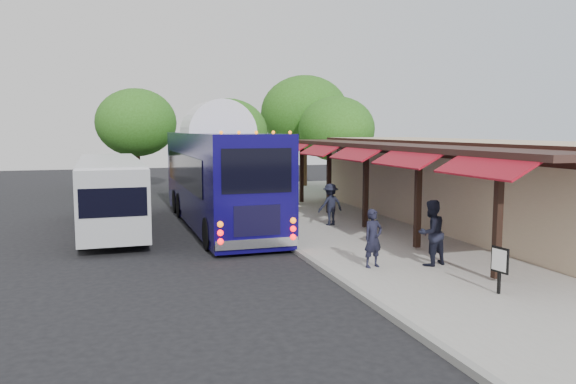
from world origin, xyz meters
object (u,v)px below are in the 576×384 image
object	(u,v)px
sign_board	(500,262)
ped_b	(431,233)
coach_bus	(218,172)
ped_d	(330,204)
ped_a	(373,238)
ped_c	(284,198)
city_bus	(110,191)

from	to	relation	value
sign_board	ped_b	bearing A→B (deg)	81.67
coach_bus	ped_b	size ratio (longest dim) A/B	6.93
ped_b	ped_d	size ratio (longest dim) A/B	1.11
sign_board	coach_bus	bearing A→B (deg)	100.88
ped_a	ped_c	bearing A→B (deg)	75.64
coach_bus	sign_board	xyz separation A→B (m)	(4.56, -12.48, -1.33)
city_bus	ped_b	distance (m)	13.14
city_bus	ped_a	xyz separation A→B (m)	(7.18, -9.40, -0.60)
coach_bus	ped_d	bearing A→B (deg)	-29.17
ped_c	sign_board	xyz separation A→B (m)	(1.66, -12.40, -0.16)
ped_c	ped_d	size ratio (longest dim) A/B	1.09
ped_a	ped_b	world-z (taller)	ped_b
ped_b	ped_d	xyz separation A→B (m)	(-0.28, 7.24, -0.10)
ped_b	ped_c	distance (m)	9.55
ped_a	sign_board	size ratio (longest dim) A/B	1.47
ped_d	ped_a	bearing A→B (deg)	66.89
ped_b	coach_bus	bearing A→B (deg)	-80.81
ped_c	city_bus	bearing A→B (deg)	-33.37
coach_bus	ped_a	world-z (taller)	coach_bus
ped_c	ped_d	distance (m)	2.56
ped_c	sign_board	distance (m)	12.51
city_bus	sign_board	xyz separation A→B (m)	(8.92, -12.66, -0.67)
city_bus	ped_d	xyz separation A→B (m)	(8.59, -2.44, -0.58)
ped_a	ped_b	bearing A→B (deg)	-23.04
ped_a	coach_bus	bearing A→B (deg)	93.14
ped_a	sign_board	world-z (taller)	ped_a
ped_b	sign_board	distance (m)	2.99
ped_b	ped_d	distance (m)	7.24
coach_bus	sign_board	bearing A→B (deg)	-71.01
coach_bus	ped_a	bearing A→B (deg)	-74.05
city_bus	ped_b	size ratio (longest dim) A/B	5.65
ped_b	ped_c	bearing A→B (deg)	-96.51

